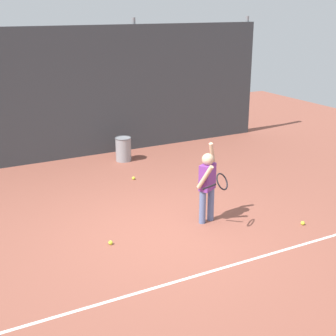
{
  "coord_description": "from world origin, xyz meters",
  "views": [
    {
      "loc": [
        -3.26,
        -6.27,
        3.49
      ],
      "look_at": [
        0.43,
        0.62,
        0.85
      ],
      "focal_mm": 51.79,
      "sensor_mm": 36.0,
      "label": 1
    }
  ],
  "objects_px": {
    "ball_hopper": "(123,149)",
    "tennis_ball_2": "(111,243)",
    "tennis_player": "(208,182)",
    "tennis_ball_3": "(134,178)",
    "tennis_ball_1": "(303,223)"
  },
  "relations": [
    {
      "from": "ball_hopper",
      "to": "tennis_ball_1",
      "type": "relative_size",
      "value": 8.52
    },
    {
      "from": "tennis_ball_2",
      "to": "tennis_ball_3",
      "type": "xyz_separation_m",
      "value": [
        1.51,
        2.49,
        0.0
      ]
    },
    {
      "from": "tennis_ball_1",
      "to": "tennis_ball_3",
      "type": "xyz_separation_m",
      "value": [
        -1.58,
        3.35,
        0.0
      ]
    },
    {
      "from": "tennis_player",
      "to": "tennis_ball_3",
      "type": "bearing_deg",
      "value": 66.14
    },
    {
      "from": "tennis_ball_2",
      "to": "tennis_ball_3",
      "type": "relative_size",
      "value": 1.0
    },
    {
      "from": "tennis_player",
      "to": "tennis_ball_2",
      "type": "bearing_deg",
      "value": 150.72
    },
    {
      "from": "ball_hopper",
      "to": "tennis_ball_1",
      "type": "bearing_deg",
      "value": -75.01
    },
    {
      "from": "ball_hopper",
      "to": "tennis_ball_3",
      "type": "bearing_deg",
      "value": -104.37
    },
    {
      "from": "tennis_player",
      "to": "tennis_ball_3",
      "type": "xyz_separation_m",
      "value": [
        -0.24,
        2.49,
        -0.69
      ]
    },
    {
      "from": "ball_hopper",
      "to": "tennis_ball_2",
      "type": "relative_size",
      "value": 8.52
    },
    {
      "from": "tennis_player",
      "to": "tennis_ball_1",
      "type": "bearing_deg",
      "value": -61.9
    },
    {
      "from": "ball_hopper",
      "to": "tennis_ball_2",
      "type": "xyz_separation_m",
      "value": [
        -1.84,
        -3.8,
        -0.26
      ]
    },
    {
      "from": "tennis_player",
      "to": "tennis_ball_1",
      "type": "xyz_separation_m",
      "value": [
        1.35,
        -0.86,
        -0.69
      ]
    },
    {
      "from": "tennis_ball_2",
      "to": "tennis_ball_3",
      "type": "height_order",
      "value": "same"
    },
    {
      "from": "tennis_player",
      "to": "ball_hopper",
      "type": "relative_size",
      "value": 2.4
    }
  ]
}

